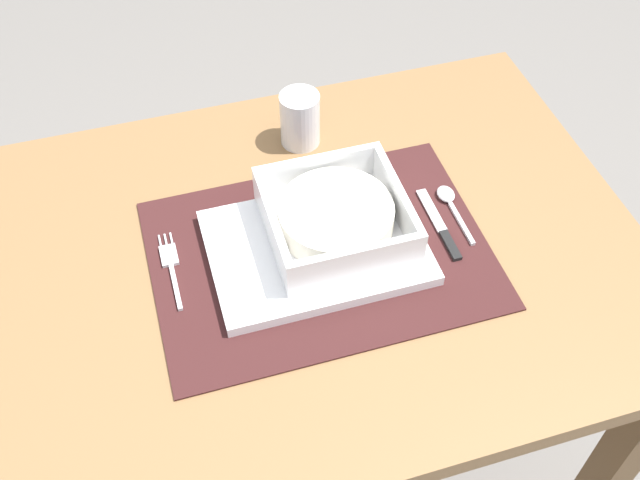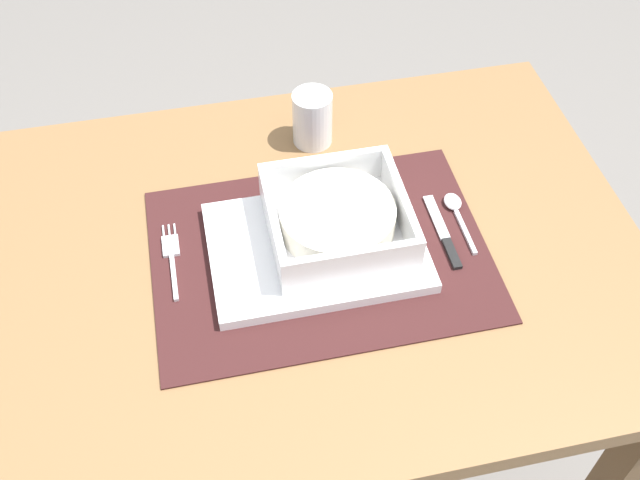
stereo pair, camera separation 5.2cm
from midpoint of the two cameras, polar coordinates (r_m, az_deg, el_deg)
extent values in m
plane|color=slate|center=(1.65, 0.18, -17.90)|extent=(6.00, 6.00, 0.00)
cube|color=brown|center=(1.01, 0.28, -1.43)|extent=(0.91, 0.67, 0.03)
cube|color=brown|center=(1.50, -17.68, -4.76)|extent=(0.05, 0.05, 0.72)
cube|color=brown|center=(1.57, 12.70, 0.15)|extent=(0.05, 0.05, 0.72)
cube|color=#381919|center=(0.99, 1.49, -1.12)|extent=(0.44, 0.32, 0.00)
cube|color=white|center=(0.99, 1.20, -0.57)|extent=(0.28, 0.20, 0.02)
cube|color=white|center=(0.99, 2.82, 0.78)|extent=(0.18, 0.18, 0.01)
cube|color=white|center=(0.96, -2.07, 1.15)|extent=(0.01, 0.18, 0.05)
cube|color=white|center=(0.99, 7.68, 2.67)|extent=(0.01, 0.18, 0.05)
cube|color=white|center=(0.92, 4.16, -1.91)|extent=(0.16, 0.01, 0.05)
cube|color=white|center=(1.03, 1.74, 5.36)|extent=(0.16, 0.01, 0.05)
cylinder|color=silver|center=(0.97, 2.87, 1.66)|extent=(0.15, 0.15, 0.04)
cube|color=silver|center=(0.97, -9.63, -2.90)|extent=(0.01, 0.07, 0.00)
cube|color=silver|center=(1.01, -9.93, -0.50)|extent=(0.02, 0.04, 0.00)
cylinder|color=silver|center=(1.03, -10.50, 0.58)|extent=(0.00, 0.02, 0.00)
cylinder|color=silver|center=(1.03, -10.08, 0.65)|extent=(0.00, 0.02, 0.00)
cylinder|color=silver|center=(1.03, -9.66, 0.72)|extent=(0.00, 0.02, 0.00)
cube|color=silver|center=(1.03, 12.48, 0.55)|extent=(0.01, 0.08, 0.00)
ellipsoid|color=silver|center=(1.07, 11.49, 2.86)|extent=(0.02, 0.03, 0.01)
cube|color=black|center=(1.01, 11.51, -1.07)|extent=(0.01, 0.05, 0.01)
cube|color=silver|center=(1.04, 10.31, 1.69)|extent=(0.01, 0.08, 0.00)
cylinder|color=white|center=(1.12, 0.75, 9.25)|extent=(0.06, 0.06, 0.09)
cylinder|color=gold|center=(1.14, 0.74, 8.47)|extent=(0.05, 0.05, 0.04)
camera|label=1|loc=(0.03, -88.48, 1.78)|focal=41.80mm
camera|label=2|loc=(0.03, 91.52, -1.78)|focal=41.80mm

